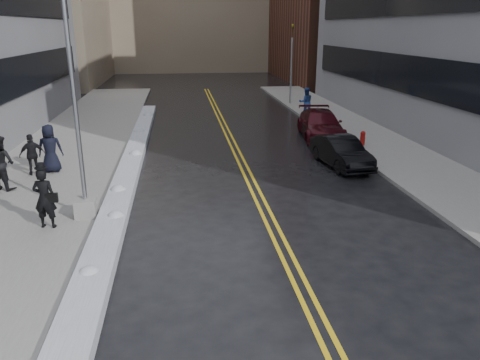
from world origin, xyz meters
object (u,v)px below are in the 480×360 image
object	(u,v)px
pedestrian_c	(50,148)
pedestrian_east	(306,102)
lamppost	(79,144)
fire_hydrant	(363,137)
car_maroon	(321,125)
traffic_signal	(291,61)
pedestrian_fedora	(45,198)
car_black	(341,152)
pedestrian_b	(1,163)
pedestrian_d	(32,155)

from	to	relation	value
pedestrian_c	pedestrian_east	world-z (taller)	pedestrian_c
lamppost	pedestrian_c	world-z (taller)	lamppost
fire_hydrant	pedestrian_east	size ratio (longest dim) A/B	0.38
car_maroon	traffic_signal	bearing A→B (deg)	91.68
pedestrian_fedora	car_black	size ratio (longest dim) A/B	0.46
pedestrian_b	pedestrian_c	bearing A→B (deg)	-91.33
traffic_signal	car_maroon	size ratio (longest dim) A/B	1.15
traffic_signal	pedestrian_b	distance (m)	24.39
pedestrian_fedora	pedestrian_d	size ratio (longest dim) A/B	1.10
lamppost	pedestrian_d	bearing A→B (deg)	120.88
pedestrian_d	pedestrian_east	xyz separation A→B (m)	(14.42, 11.35, 0.12)
lamppost	car_black	xyz separation A→B (m)	(10.09, 4.92, -1.87)
fire_hydrant	car_maroon	world-z (taller)	car_maroon
traffic_signal	car_maroon	world-z (taller)	traffic_signal
fire_hydrant	pedestrian_c	xyz separation A→B (m)	(-14.59, -2.81, 0.60)
pedestrian_east	car_maroon	size ratio (longest dim) A/B	0.37
pedestrian_c	pedestrian_east	bearing A→B (deg)	-146.37
pedestrian_c	pedestrian_d	size ratio (longest dim) A/B	1.19
lamppost	pedestrian_east	distance (m)	19.95
pedestrian_east	car_black	size ratio (longest dim) A/B	0.48
pedestrian_b	pedestrian_d	distance (m)	1.84
pedestrian_east	car_black	bearing A→B (deg)	84.15
lamppost	pedestrian_east	size ratio (longest dim) A/B	3.94
fire_hydrant	car_black	xyz separation A→B (m)	(-2.21, -3.08, 0.11)
pedestrian_d	pedestrian_east	distance (m)	18.35
lamppost	fire_hydrant	bearing A→B (deg)	33.04
pedestrian_fedora	pedestrian_east	distance (m)	21.07
pedestrian_d	pedestrian_east	size ratio (longest dim) A/B	0.87
traffic_signal	lamppost	bearing A→B (deg)	-118.21
pedestrian_d	car_black	xyz separation A→B (m)	(13.01, 0.03, -0.33)
pedestrian_fedora	pedestrian_b	distance (m)	4.61
traffic_signal	pedestrian_d	world-z (taller)	traffic_signal
traffic_signal	pedestrian_east	world-z (taller)	traffic_signal
pedestrian_b	pedestrian_d	bearing A→B (deg)	-79.10
lamppost	traffic_signal	world-z (taller)	lamppost
pedestrian_fedora	car_black	bearing A→B (deg)	-145.06
pedestrian_east	pedestrian_d	bearing A→B (deg)	39.46
pedestrian_east	car_black	distance (m)	11.42
pedestrian_c	pedestrian_d	distance (m)	0.72
lamppost	car_maroon	distance (m)	15.13
pedestrian_east	car_maroon	xyz separation A→B (m)	(-0.70, -5.79, -0.36)
traffic_signal	pedestrian_c	xyz separation A→B (m)	(-14.09, -16.81, -2.25)
pedestrian_fedora	pedestrian_c	distance (m)	6.04
lamppost	car_maroon	bearing A→B (deg)	44.04
lamppost	traffic_signal	distance (m)	24.98
pedestrian_d	fire_hydrant	bearing A→B (deg)	167.15
fire_hydrant	car_black	distance (m)	3.80
lamppost	car_maroon	world-z (taller)	lamppost
pedestrian_fedora	car_black	distance (m)	12.45
pedestrian_d	car_black	bearing A→B (deg)	155.72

